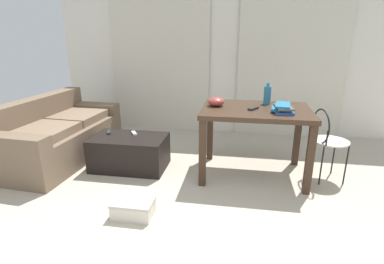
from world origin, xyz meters
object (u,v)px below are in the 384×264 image
(craft_table, at_px, (255,119))
(tv_remote_secondary, at_px, (109,132))
(bowl, at_px, (216,102))
(tv_remote_primary, at_px, (134,133))
(bottle_near, at_px, (267,95))
(shoebox, at_px, (133,208))
(couch, at_px, (58,136))
(book_stack, at_px, (283,108))
(tv_remote_on_table, at_px, (253,108))
(wire_chair, at_px, (326,136))
(coffee_table, at_px, (130,152))

(craft_table, xyz_separation_m, tv_remote_secondary, (-1.74, 0.04, -0.26))
(bowl, xyz_separation_m, tv_remote_secondary, (-1.30, -0.00, -0.42))
(tv_remote_primary, bearing_deg, bottle_near, -24.66)
(bottle_near, relative_size, shoebox, 0.67)
(couch, bearing_deg, bowl, -0.55)
(book_stack, height_order, tv_remote_on_table, book_stack)
(bottle_near, relative_size, tv_remote_secondary, 1.65)
(tv_remote_on_table, distance_m, tv_remote_secondary, 1.75)
(wire_chair, relative_size, bowl, 4.42)
(book_stack, relative_size, tv_remote_on_table, 2.06)
(coffee_table, xyz_separation_m, tv_remote_primary, (0.03, 0.11, 0.21))
(wire_chair, height_order, tv_remote_primary, wire_chair)
(shoebox, bearing_deg, tv_remote_on_table, 43.80)
(book_stack, xyz_separation_m, tv_remote_on_table, (-0.29, 0.07, -0.03))
(wire_chair, height_order, book_stack, book_stack)
(bottle_near, height_order, shoebox, bottle_near)
(bottle_near, xyz_separation_m, book_stack, (0.13, -0.37, -0.06))
(book_stack, bearing_deg, tv_remote_on_table, 166.50)
(tv_remote_secondary, bearing_deg, book_stack, -27.19)
(wire_chair, relative_size, tv_remote_on_table, 5.38)
(tv_remote_secondary, distance_m, shoebox, 1.31)
(craft_table, relative_size, bottle_near, 4.82)
(shoebox, bearing_deg, wire_chair, 29.67)
(tv_remote_secondary, bearing_deg, coffee_table, -42.11)
(coffee_table, distance_m, bowl, 1.19)
(shoebox, bearing_deg, craft_table, 44.43)
(craft_table, distance_m, shoebox, 1.58)
(craft_table, bearing_deg, wire_chair, -0.58)
(couch, distance_m, craft_table, 2.48)
(bowl, relative_size, book_stack, 0.59)
(wire_chair, xyz_separation_m, tv_remote_secondary, (-2.48, 0.05, -0.10))
(craft_table, bearing_deg, tv_remote_secondary, 178.65)
(bowl, bearing_deg, tv_remote_secondary, -179.89)
(bottle_near, bearing_deg, tv_remote_secondary, -173.77)
(craft_table, relative_size, book_stack, 3.77)
(couch, distance_m, tv_remote_on_table, 2.47)
(wire_chair, height_order, tv_remote_on_table, wire_chair)
(craft_table, bearing_deg, tv_remote_primary, 178.27)
(bottle_near, height_order, tv_remote_on_table, bottle_near)
(book_stack, bearing_deg, craft_table, 154.75)
(bowl, distance_m, tv_remote_secondary, 1.37)
(wire_chair, bearing_deg, book_stack, -166.68)
(wire_chair, height_order, bowl, bowl)
(couch, xyz_separation_m, bowl, (2.01, -0.02, 0.52))
(wire_chair, height_order, tv_remote_secondary, wire_chair)
(book_stack, distance_m, tv_remote_primary, 1.73)
(tv_remote_secondary, bearing_deg, tv_remote_primary, -22.23)
(coffee_table, bearing_deg, craft_table, 2.54)
(wire_chair, bearing_deg, tv_remote_secondary, 178.88)
(coffee_table, bearing_deg, tv_remote_primary, 75.22)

